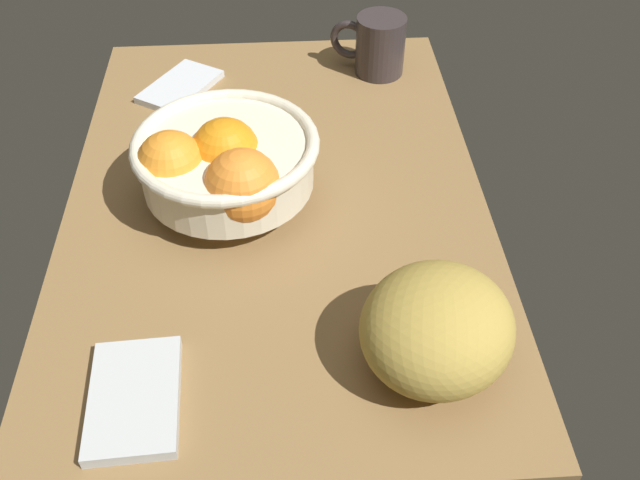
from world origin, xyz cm
name	(u,v)px	position (x,y,z in cm)	size (l,w,h in cm)	color
ground_plane	(277,205)	(0.00, 0.00, -1.50)	(79.19, 52.80, 3.00)	olive
fruit_bowl	(223,164)	(-1.30, 6.11, 6.48)	(22.53, 22.53, 11.77)	beige
bread_loaf	(437,328)	(-26.47, -15.15, 5.24)	(15.64, 14.70, 10.49)	#AF9340
napkin_folded	(180,87)	(25.81, 14.17, 0.53)	(12.75, 7.47, 1.05)	silver
napkin_spare	(134,398)	(-29.53, 14.08, 0.70)	(13.02, 8.50, 1.40)	silver
mug	(378,45)	(29.36, -16.28, 4.53)	(7.61, 11.47, 9.07)	#342C2D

